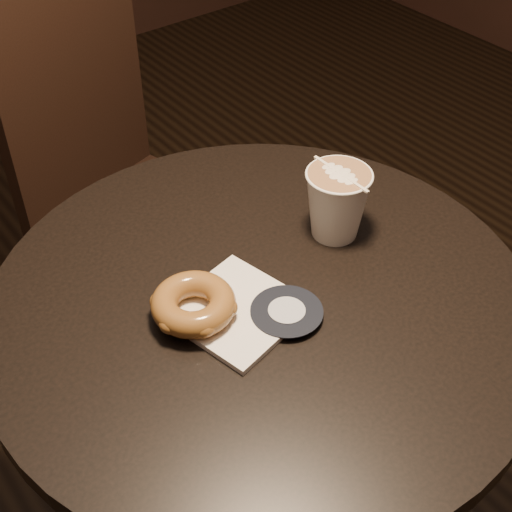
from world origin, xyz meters
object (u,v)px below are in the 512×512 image
cafe_table (260,391)px  chair (110,169)px  latte_cup (337,204)px  pastry_bag (237,310)px  doughnut (193,304)px

cafe_table → chair: (0.13, 0.68, -0.03)m
chair → latte_cup: size_ratio=9.22×
cafe_table → chair: chair is taller
pastry_bag → latte_cup: (0.20, 0.04, 0.05)m
cafe_table → pastry_bag: pastry_bag is taller
chair → cafe_table: bearing=-116.7°
chair → pastry_bag: size_ratio=6.55×
cafe_table → latte_cup: bearing=12.1°
pastry_bag → latte_cup: bearing=-0.4°
cafe_table → doughnut: bearing=169.6°
chair → doughnut: chair is taller
chair → doughnut: size_ratio=8.90×
pastry_bag → doughnut: size_ratio=1.36×
cafe_table → latte_cup: 0.30m
doughnut → latte_cup: latte_cup is taller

